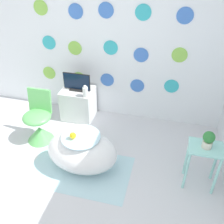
# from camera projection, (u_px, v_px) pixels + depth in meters

# --- Properties ---
(ground_plane) EXTENTS (12.00, 12.00, 0.00)m
(ground_plane) POSITION_uv_depth(u_px,v_px,m) (60.00, 218.00, 2.85)
(ground_plane) COLOR silver
(wall_back_dotted) EXTENTS (4.54, 0.05, 2.60)m
(wall_back_dotted) POSITION_uv_depth(u_px,v_px,m) (109.00, 38.00, 3.78)
(wall_back_dotted) COLOR white
(wall_back_dotted) RESTS_ON ground_plane
(rug) EXTENTS (1.31, 0.80, 0.01)m
(rug) POSITION_uv_depth(u_px,v_px,m) (80.00, 170.00, 3.41)
(rug) COLOR silver
(rug) RESTS_ON ground_plane
(bathtub) EXTENTS (0.91, 0.59, 0.54)m
(bathtub) POSITION_uv_depth(u_px,v_px,m) (82.00, 152.00, 3.31)
(bathtub) COLOR white
(bathtub) RESTS_ON ground_plane
(rubber_duck) EXTENTS (0.08, 0.09, 0.09)m
(rubber_duck) POSITION_uv_depth(u_px,v_px,m) (73.00, 135.00, 3.09)
(rubber_duck) COLOR yellow
(rubber_duck) RESTS_ON bathtub
(chair) EXTENTS (0.40, 0.40, 0.77)m
(chair) POSITION_uv_depth(u_px,v_px,m) (39.00, 125.00, 3.78)
(chair) COLOR #66C166
(chair) RESTS_ON ground_plane
(tv_cabinet) EXTENTS (0.49, 0.43, 0.51)m
(tv_cabinet) POSITION_uv_depth(u_px,v_px,m) (78.00, 103.00, 4.26)
(tv_cabinet) COLOR silver
(tv_cabinet) RESTS_ON ground_plane
(tv) EXTENTS (0.43, 0.12, 0.28)m
(tv) POSITION_uv_depth(u_px,v_px,m) (77.00, 83.00, 4.05)
(tv) COLOR black
(tv) RESTS_ON tv_cabinet
(vase) EXTENTS (0.08, 0.08, 0.18)m
(vase) POSITION_uv_depth(u_px,v_px,m) (85.00, 92.00, 3.90)
(vase) COLOR white
(vase) RESTS_ON tv_cabinet
(side_table) EXTENTS (0.38, 0.29, 0.59)m
(side_table) POSITION_uv_depth(u_px,v_px,m) (204.00, 157.00, 3.00)
(side_table) COLOR #99E0D8
(side_table) RESTS_ON ground_plane
(potted_plant_left) EXTENTS (0.13, 0.13, 0.21)m
(potted_plant_left) POSITION_uv_depth(u_px,v_px,m) (208.00, 139.00, 2.85)
(potted_plant_left) COLOR beige
(potted_plant_left) RESTS_ON side_table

